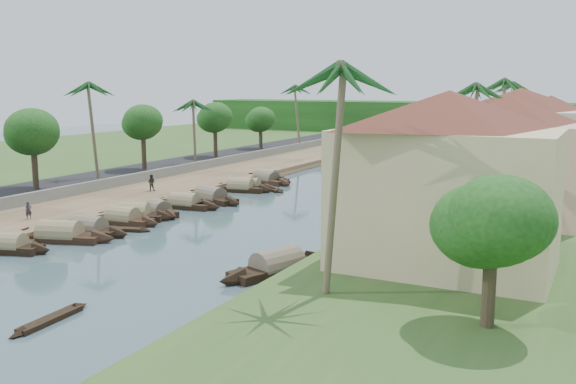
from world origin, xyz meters
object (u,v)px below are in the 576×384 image
at_px(person_near, 29,210).
at_px(sampan_1, 9,247).
at_px(bridge, 436,143).
at_px(building_near, 446,179).

bearing_deg(person_near, sampan_1, -112.76).
bearing_deg(bridge, building_near, -75.61).
bearing_deg(building_near, person_near, -179.99).
relative_size(bridge, building_near, 1.89).
distance_m(sampan_1, person_near, 7.89).
xyz_separation_m(bridge, sampan_1, (-10.13, -80.09, -1.31)).
distance_m(bridge, building_near, 76.54).
xyz_separation_m(bridge, building_near, (18.99, -74.00, 4.66)).
height_order(building_near, sampan_1, building_near).
distance_m(building_near, sampan_1, 30.35).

